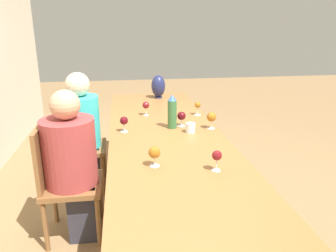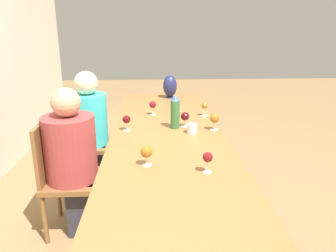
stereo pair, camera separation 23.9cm
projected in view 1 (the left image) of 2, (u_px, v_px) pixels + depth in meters
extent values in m
plane|color=olive|center=(166.00, 213.00, 2.92)|extent=(14.00, 14.00, 0.00)
cube|color=#936033|center=(166.00, 136.00, 2.70)|extent=(3.18, 0.93, 0.04)
cylinder|color=#936033|center=(178.00, 124.00, 4.27)|extent=(0.07, 0.07, 0.70)
cylinder|color=#936033|center=(122.00, 126.00, 4.17)|extent=(0.07, 0.07, 0.70)
cylinder|color=#336638|center=(172.00, 114.00, 2.81)|extent=(0.08, 0.08, 0.24)
cone|color=#33599E|center=(172.00, 97.00, 2.77)|extent=(0.07, 0.07, 0.05)
cylinder|color=silver|center=(190.00, 128.00, 2.72)|extent=(0.08, 0.08, 0.08)
cylinder|color=#1E234C|center=(158.00, 97.00, 3.96)|extent=(0.09, 0.09, 0.01)
ellipsoid|color=#1E234C|center=(158.00, 86.00, 3.92)|extent=(0.17, 0.17, 0.26)
cylinder|color=silver|center=(211.00, 128.00, 2.83)|extent=(0.07, 0.07, 0.00)
cylinder|color=silver|center=(211.00, 125.00, 2.82)|extent=(0.01, 0.01, 0.07)
sphere|color=#995B19|center=(211.00, 117.00, 2.80)|extent=(0.08, 0.08, 0.08)
cylinder|color=silver|center=(155.00, 166.00, 2.10)|extent=(0.07, 0.07, 0.00)
cylinder|color=silver|center=(155.00, 161.00, 2.09)|extent=(0.01, 0.01, 0.06)
sphere|color=#995B19|center=(154.00, 152.00, 2.07)|extent=(0.08, 0.08, 0.08)
cylinder|color=silver|center=(216.00, 170.00, 2.03)|extent=(0.06, 0.06, 0.00)
cylinder|color=silver|center=(216.00, 165.00, 2.02)|extent=(0.01, 0.01, 0.07)
sphere|color=maroon|center=(217.00, 155.00, 2.00)|extent=(0.06, 0.06, 0.06)
cylinder|color=silver|center=(181.00, 126.00, 2.90)|extent=(0.07, 0.07, 0.00)
cylinder|color=silver|center=(181.00, 123.00, 2.89)|extent=(0.01, 0.01, 0.06)
sphere|color=#510C14|center=(182.00, 116.00, 2.87)|extent=(0.08, 0.08, 0.08)
cylinder|color=silver|center=(197.00, 115.00, 3.24)|extent=(0.07, 0.07, 0.00)
cylinder|color=silver|center=(198.00, 111.00, 3.23)|extent=(0.01, 0.01, 0.07)
sphere|color=#995B19|center=(198.00, 105.00, 3.21)|extent=(0.06, 0.06, 0.06)
cylinder|color=silver|center=(124.00, 132.00, 2.75)|extent=(0.07, 0.07, 0.00)
cylinder|color=silver|center=(124.00, 128.00, 2.74)|extent=(0.01, 0.01, 0.07)
sphere|color=#510C14|center=(124.00, 121.00, 2.72)|extent=(0.07, 0.07, 0.07)
cylinder|color=silver|center=(146.00, 115.00, 3.23)|extent=(0.06, 0.06, 0.00)
cylinder|color=silver|center=(146.00, 111.00, 3.22)|extent=(0.01, 0.01, 0.07)
sphere|color=maroon|center=(146.00, 105.00, 3.20)|extent=(0.07, 0.07, 0.07)
cube|color=brown|center=(73.00, 185.00, 2.52)|extent=(0.44, 0.44, 0.04)
cube|color=brown|center=(42.00, 157.00, 2.41)|extent=(0.40, 0.03, 0.46)
cylinder|color=brown|center=(98.00, 222.00, 2.43)|extent=(0.04, 0.04, 0.41)
cylinder|color=brown|center=(101.00, 197.00, 2.79)|extent=(0.04, 0.04, 0.41)
cylinder|color=brown|center=(45.00, 227.00, 2.38)|extent=(0.04, 0.04, 0.41)
cylinder|color=brown|center=(55.00, 200.00, 2.74)|extent=(0.04, 0.04, 0.41)
cube|color=brown|center=(83.00, 148.00, 3.25)|extent=(0.44, 0.44, 0.04)
cube|color=brown|center=(60.00, 125.00, 3.15)|extent=(0.40, 0.03, 0.46)
cylinder|color=brown|center=(103.00, 176.00, 3.17)|extent=(0.04, 0.04, 0.41)
cylinder|color=brown|center=(104.00, 160.00, 3.52)|extent=(0.04, 0.04, 0.41)
cylinder|color=brown|center=(62.00, 178.00, 3.11)|extent=(0.04, 0.04, 0.41)
cylinder|color=brown|center=(68.00, 162.00, 3.47)|extent=(0.04, 0.04, 0.41)
cube|color=#2D2D38|center=(84.00, 208.00, 2.59)|extent=(0.30, 0.22, 0.45)
cylinder|color=#993838|center=(70.00, 152.00, 2.43)|extent=(0.40, 0.40, 0.51)
sphere|color=tan|center=(65.00, 105.00, 2.32)|extent=(0.22, 0.22, 0.22)
cube|color=#2D2D38|center=(91.00, 166.00, 3.32)|extent=(0.27, 0.20, 0.45)
cylinder|color=#33B7BC|center=(81.00, 122.00, 3.17)|extent=(0.36, 0.36, 0.50)
sphere|color=beige|center=(78.00, 84.00, 3.06)|extent=(0.23, 0.23, 0.23)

